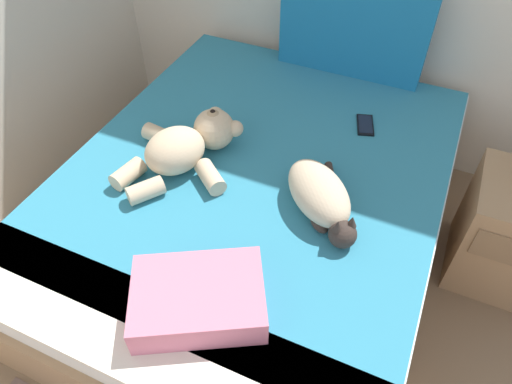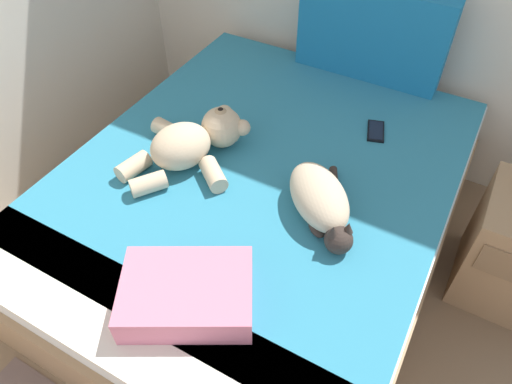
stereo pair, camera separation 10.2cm
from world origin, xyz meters
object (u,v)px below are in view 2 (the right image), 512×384
object	(u,v)px
cat	(321,201)
cell_phone	(376,131)
bed	(259,214)
patterned_cushion	(371,34)
teddy_bear	(193,142)
throw_pillow	(187,294)

from	to	relation	value
cat	cell_phone	distance (m)	0.57
bed	cell_phone	distance (m)	0.64
bed	patterned_cushion	world-z (taller)	patterned_cushion
bed	teddy_bear	world-z (taller)	teddy_bear
bed	teddy_bear	size ratio (longest dim) A/B	3.31
bed	cell_phone	size ratio (longest dim) A/B	11.69
bed	patterned_cushion	bearing A→B (deg)	81.48
teddy_bear	cat	bearing A→B (deg)	-4.06
cat	cell_phone	xyz separation A→B (m)	(0.03, 0.57, -0.07)
patterned_cushion	teddy_bear	bearing A→B (deg)	-113.23
cat	teddy_bear	xyz separation A→B (m)	(-0.59, 0.04, 0.01)
teddy_bear	cell_phone	world-z (taller)	teddy_bear
bed	teddy_bear	bearing A→B (deg)	-165.84
throw_pillow	patterned_cushion	bearing A→B (deg)	88.92
bed	throw_pillow	distance (m)	0.75
cat	teddy_bear	size ratio (longest dim) A/B	0.73
patterned_cushion	teddy_bear	size ratio (longest dim) A/B	1.26
patterned_cushion	throw_pillow	bearing A→B (deg)	-91.08
teddy_bear	throw_pillow	size ratio (longest dim) A/B	1.44
bed	throw_pillow	world-z (taller)	throw_pillow
patterned_cushion	throw_pillow	size ratio (longest dim) A/B	1.81
cat	throw_pillow	xyz separation A→B (m)	(-0.21, -0.55, -0.02)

